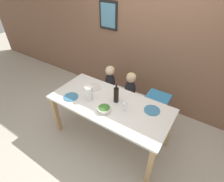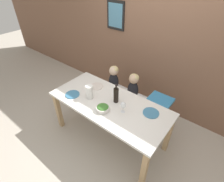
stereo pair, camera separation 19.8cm
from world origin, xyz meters
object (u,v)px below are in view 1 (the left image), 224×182
(person_child_center, at_px, (131,84))
(wine_bottle, at_px, (116,95))
(chair_right_highchair, at_px, (157,103))
(dinner_plate_front_left, at_px, (71,97))
(chair_far_center, at_px, (129,100))
(chair_far_left, at_px, (110,92))
(paper_towel_roll, at_px, (89,93))
(person_child_left, at_px, (110,77))
(salad_bowl_large, at_px, (104,109))
(dinner_plate_back_right, at_px, (152,110))
(wine_glass_near, at_px, (125,104))
(dinner_plate_back_left, at_px, (95,87))

(person_child_center, height_order, wine_bottle, wine_bottle)
(chair_right_highchair, height_order, dinner_plate_front_left, dinner_plate_front_left)
(chair_far_center, bearing_deg, wine_bottle, -84.48)
(chair_far_left, xyz_separation_m, paper_towel_roll, (0.12, -0.75, 0.49))
(person_child_left, xyz_separation_m, salad_bowl_large, (0.46, -0.84, 0.08))
(chair_far_center, relative_size, person_child_center, 0.93)
(paper_towel_roll, distance_m, salad_bowl_large, 0.36)
(person_child_center, height_order, salad_bowl_large, person_child_center)
(person_child_left, bearing_deg, dinner_plate_back_right, -24.30)
(paper_towel_roll, height_order, wine_glass_near, paper_towel_roll)
(wine_glass_near, relative_size, dinner_plate_front_left, 0.76)
(wine_bottle, relative_size, salad_bowl_large, 1.60)
(dinner_plate_front_left, height_order, dinner_plate_back_right, same)
(chair_right_highchair, bearing_deg, dinner_plate_back_left, -154.24)
(wine_bottle, height_order, dinner_plate_front_left, wine_bottle)
(salad_bowl_large, distance_m, dinner_plate_front_left, 0.61)
(chair_right_highchair, distance_m, paper_towel_roll, 1.17)
(person_child_center, xyz_separation_m, wine_glass_near, (0.27, -0.69, 0.16))
(chair_right_highchair, bearing_deg, person_child_center, 179.82)
(chair_far_center, height_order, person_child_center, person_child_center)
(wine_bottle, relative_size, dinner_plate_back_left, 1.38)
(person_child_center, height_order, paper_towel_roll, paper_towel_roll)
(chair_right_highchair, xyz_separation_m, wine_bottle, (-0.47, -0.57, 0.35))
(paper_towel_roll, relative_size, wine_glass_near, 1.28)
(chair_far_center, height_order, dinner_plate_front_left, dinner_plate_front_left)
(chair_far_center, relative_size, chair_right_highchair, 0.67)
(person_child_left, distance_m, dinner_plate_back_left, 0.47)
(chair_far_left, relative_size, wine_bottle, 1.49)
(paper_towel_roll, distance_m, dinner_plate_back_left, 0.32)
(person_child_center, distance_m, wine_glass_near, 0.76)
(paper_towel_roll, bearing_deg, chair_far_center, 66.88)
(paper_towel_roll, xyz_separation_m, dinner_plate_back_left, (-0.12, 0.28, -0.10))
(person_child_left, relative_size, dinner_plate_front_left, 2.19)
(wine_bottle, height_order, dinner_plate_back_left, wine_bottle)
(person_child_center, bearing_deg, paper_towel_roll, -113.07)
(person_child_center, bearing_deg, chair_right_highchair, -0.18)
(paper_towel_roll, bearing_deg, person_child_left, 99.02)
(dinner_plate_back_right, bearing_deg, dinner_plate_front_left, -160.98)
(dinner_plate_front_left, bearing_deg, person_child_center, 56.03)
(chair_far_left, relative_size, paper_towel_roll, 2.11)
(chair_far_left, bearing_deg, chair_far_center, 0.00)
(paper_towel_roll, bearing_deg, dinner_plate_back_right, 17.19)
(dinner_plate_back_right, bearing_deg, wine_glass_near, -145.63)
(chair_far_left, height_order, wine_glass_near, wine_glass_near)
(chair_far_left, bearing_deg, dinner_plate_front_left, -99.83)
(person_child_center, relative_size, dinner_plate_back_left, 2.19)
(person_child_center, bearing_deg, dinner_plate_back_right, -38.09)
(person_child_left, bearing_deg, wine_bottle, -49.23)
(wine_bottle, relative_size, dinner_plate_front_left, 1.38)
(person_child_left, height_order, dinner_plate_back_left, person_child_left)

